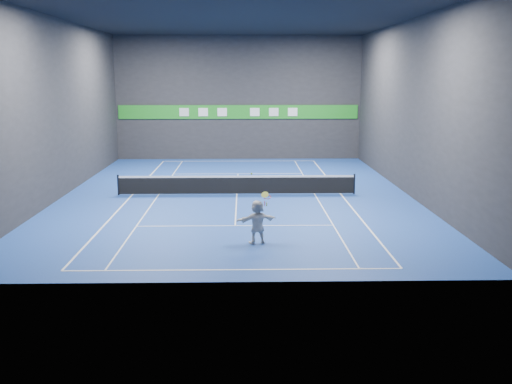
{
  "coord_description": "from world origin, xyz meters",
  "views": [
    {
      "loc": [
        0.37,
        -29.4,
        6.16
      ],
      "look_at": [
        0.86,
        -6.71,
        1.5
      ],
      "focal_mm": 40.0,
      "sensor_mm": 36.0,
      "label": 1
    }
  ],
  "objects_px": {
    "tennis_net": "(237,184)",
    "tennis_racket": "(267,198)",
    "tennis_ball": "(252,174)",
    "player": "(257,222)"
  },
  "relations": [
    {
      "from": "tennis_ball",
      "to": "tennis_racket",
      "type": "relative_size",
      "value": 0.12
    },
    {
      "from": "tennis_net",
      "to": "player",
      "type": "bearing_deg",
      "value": -84.47
    },
    {
      "from": "tennis_ball",
      "to": "tennis_net",
      "type": "height_order",
      "value": "tennis_ball"
    },
    {
      "from": "tennis_ball",
      "to": "tennis_net",
      "type": "relative_size",
      "value": 0.01
    },
    {
      "from": "tennis_ball",
      "to": "tennis_racket",
      "type": "bearing_deg",
      "value": -2.86
    },
    {
      "from": "player",
      "to": "tennis_net",
      "type": "xyz_separation_m",
      "value": [
        -0.86,
        8.93,
        -0.29
      ]
    },
    {
      "from": "tennis_ball",
      "to": "tennis_racket",
      "type": "height_order",
      "value": "tennis_ball"
    },
    {
      "from": "player",
      "to": "tennis_racket",
      "type": "distance_m",
      "value": 0.96
    },
    {
      "from": "tennis_net",
      "to": "tennis_racket",
      "type": "bearing_deg",
      "value": -82.22
    },
    {
      "from": "tennis_net",
      "to": "tennis_racket",
      "type": "distance_m",
      "value": 9.04
    }
  ]
}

